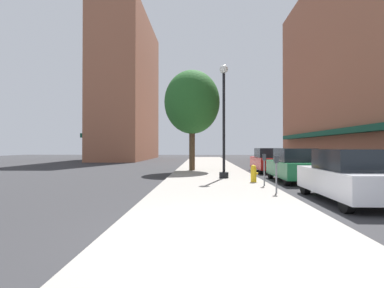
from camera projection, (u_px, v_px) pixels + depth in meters
ground_plane at (261, 169)px, 23.50m from camera, size 90.00×90.00×0.00m
sidewalk_slab at (209, 168)px, 24.63m from camera, size 4.80×50.00×0.12m
building_right_brick at (376, 50)px, 27.24m from camera, size 6.80×40.00×20.93m
building_far_background at (128, 90)px, 43.09m from camera, size 6.80×18.00×19.63m
lamppost at (224, 119)px, 15.86m from camera, size 0.48×0.48×5.90m
fire_hydrant at (254, 173)px, 13.96m from camera, size 0.33×0.26×0.79m
parking_meter_near at (276, 169)px, 10.67m from camera, size 0.14×0.09×1.31m
parking_meter_far at (264, 166)px, 12.74m from camera, size 0.14×0.09×1.31m
tree_near at (192, 102)px, 21.23m from camera, size 3.85×3.85×6.97m
car_white at (348, 177)px, 9.48m from camera, size 1.80×4.30×1.66m
car_green at (294, 166)px, 15.13m from camera, size 1.80×4.30×1.66m
car_red at (268, 160)px, 21.02m from camera, size 1.80×4.30×1.66m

